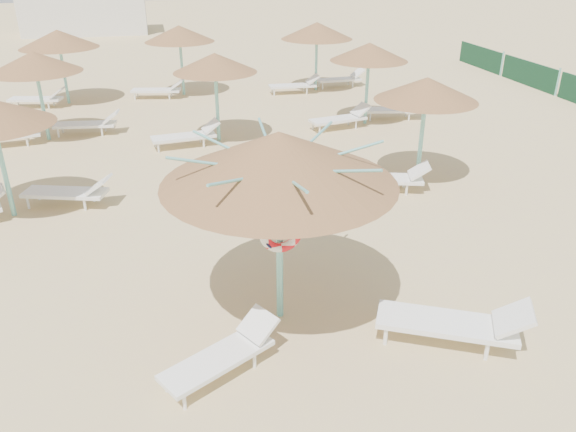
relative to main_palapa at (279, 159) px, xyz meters
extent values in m
plane|color=tan|center=(0.01, 0.00, -2.73)|extent=(120.00, 120.00, 0.00)
cylinder|color=#70C2BC|center=(0.00, 0.00, -1.42)|extent=(0.11, 0.11, 2.63)
cone|color=#9A6A3D|center=(0.00, 0.00, 0.01)|extent=(3.50, 3.50, 0.79)
cylinder|color=#70C2BC|center=(0.00, 0.00, -0.26)|extent=(0.20, 0.20, 0.12)
cylinder|color=#70C2BC|center=(0.81, 0.00, -0.03)|extent=(1.58, 0.04, 0.40)
cylinder|color=#70C2BC|center=(0.57, 0.57, -0.03)|extent=(1.15, 1.15, 0.40)
cylinder|color=#70C2BC|center=(0.00, 0.81, -0.03)|extent=(0.04, 1.58, 0.40)
cylinder|color=#70C2BC|center=(-0.57, 0.57, -0.03)|extent=(1.15, 1.15, 0.40)
cylinder|color=#70C2BC|center=(-0.81, 0.00, -0.03)|extent=(1.58, 0.04, 0.40)
cylinder|color=#70C2BC|center=(-0.57, -0.57, -0.03)|extent=(1.15, 1.15, 0.40)
cylinder|color=#70C2BC|center=(0.00, -0.81, -0.03)|extent=(0.04, 1.58, 0.40)
cylinder|color=#70C2BC|center=(0.57, -0.57, -0.03)|extent=(1.15, 1.15, 0.40)
torus|color=red|center=(0.00, -0.10, -1.15)|extent=(0.67, 0.15, 0.67)
cylinder|color=white|center=(-1.66, -1.76, -2.61)|extent=(0.05, 0.05, 0.25)
cylinder|color=white|center=(-1.88, -1.37, -2.61)|extent=(0.05, 0.05, 0.25)
cylinder|color=white|center=(-0.63, -1.16, -2.61)|extent=(0.05, 0.05, 0.25)
cylinder|color=white|center=(-0.85, -0.78, -2.61)|extent=(0.05, 0.05, 0.25)
cube|color=white|center=(-1.16, -1.21, -2.45)|extent=(1.73, 1.31, 0.07)
cube|color=white|center=(-0.51, -0.84, -2.24)|extent=(0.64, 0.67, 0.32)
cylinder|color=white|center=(1.41, -1.09, -2.58)|extent=(0.07, 0.07, 0.30)
cylinder|color=white|center=(1.65, -0.61, -2.58)|extent=(0.07, 0.07, 0.30)
cylinder|color=white|center=(2.72, -1.76, -2.58)|extent=(0.07, 0.07, 0.30)
cylinder|color=white|center=(2.96, -1.27, -2.58)|extent=(0.07, 0.07, 0.30)
cube|color=white|center=(2.31, -1.24, -2.38)|extent=(2.15, 1.53, 0.09)
cube|color=white|center=(3.13, -1.66, -2.12)|extent=(0.77, 0.82, 0.40)
cylinder|color=#70C2BC|center=(-5.06, 5.05, -1.58)|extent=(0.11, 0.11, 2.30)
cylinder|color=white|center=(-4.79, 5.36, -2.59)|extent=(0.06, 0.06, 0.28)
cylinder|color=white|center=(-4.64, 5.83, -2.59)|extent=(0.06, 0.06, 0.28)
cylinder|color=white|center=(-3.51, 4.95, -2.59)|extent=(0.06, 0.06, 0.28)
cylinder|color=white|center=(-3.36, 5.43, -2.59)|extent=(0.06, 0.06, 0.28)
cube|color=white|center=(-3.96, 5.35, -2.41)|extent=(2.00, 1.16, 0.08)
cube|color=white|center=(-3.15, 5.10, -2.17)|extent=(0.64, 0.72, 0.36)
cylinder|color=#70C2BC|center=(-5.11, 10.69, -1.58)|extent=(0.11, 0.11, 2.30)
cone|color=#9A6A3D|center=(-5.11, 10.69, -0.34)|extent=(2.70, 2.70, 0.61)
cylinder|color=#70C2BC|center=(-5.11, 10.69, -0.58)|extent=(0.20, 0.20, 0.12)
cylinder|color=white|center=(-5.63, 10.12, -2.59)|extent=(0.06, 0.06, 0.28)
cylinder|color=white|center=(-5.70, 10.61, -2.59)|extent=(0.06, 0.06, 0.28)
cube|color=white|center=(-6.21, 10.29, -2.41)|extent=(1.97, 0.87, 0.08)
cube|color=white|center=(-5.37, 10.40, -2.17)|extent=(0.56, 0.66, 0.36)
cylinder|color=white|center=(-4.84, 10.85, -2.59)|extent=(0.06, 0.06, 0.28)
cylinder|color=white|center=(-4.77, 11.34, -2.59)|extent=(0.06, 0.06, 0.28)
cylinder|color=white|center=(-3.50, 10.67, -2.59)|extent=(0.06, 0.06, 0.28)
cylinder|color=white|center=(-3.43, 11.17, -2.59)|extent=(0.06, 0.06, 0.28)
cube|color=white|center=(-4.01, 10.99, -2.41)|extent=(1.97, 0.87, 0.08)
cube|color=white|center=(-3.17, 10.88, -2.17)|extent=(0.56, 0.66, 0.36)
cylinder|color=#70C2BC|center=(-5.03, 15.26, -1.58)|extent=(0.11, 0.11, 2.30)
cone|color=#9A6A3D|center=(-5.03, 15.26, -0.34)|extent=(2.86, 2.86, 0.64)
cylinder|color=#70C2BC|center=(-5.03, 15.26, -0.58)|extent=(0.20, 0.20, 0.12)
cylinder|color=white|center=(-6.97, 14.79, -2.59)|extent=(0.06, 0.06, 0.28)
cylinder|color=white|center=(-6.86, 15.28, -2.59)|extent=(0.06, 0.06, 0.28)
cylinder|color=white|center=(-5.65, 14.50, -2.59)|extent=(0.06, 0.06, 0.28)
cylinder|color=white|center=(-5.54, 14.98, -2.59)|extent=(0.06, 0.06, 0.28)
cube|color=white|center=(-6.13, 14.86, -2.41)|extent=(1.99, 1.02, 0.08)
cube|color=white|center=(-5.30, 14.67, -2.17)|extent=(0.61, 0.69, 0.36)
cylinder|color=#70C2BC|center=(0.08, 9.41, -1.58)|extent=(0.11, 0.11, 2.30)
cone|color=#9A6A3D|center=(0.08, 9.41, -0.35)|extent=(2.50, 2.50, 0.56)
cylinder|color=#70C2BC|center=(0.08, 9.41, -0.58)|extent=(0.20, 0.20, 0.12)
cylinder|color=white|center=(-1.78, 8.66, -2.59)|extent=(0.06, 0.06, 0.28)
cylinder|color=white|center=(-1.84, 9.15, -2.59)|extent=(0.06, 0.06, 0.28)
cylinder|color=white|center=(-0.44, 8.83, -2.59)|extent=(0.06, 0.06, 0.28)
cylinder|color=white|center=(-0.50, 9.33, -2.59)|extent=(0.06, 0.06, 0.28)
cube|color=white|center=(-1.02, 9.01, -2.41)|extent=(1.96, 0.86, 0.08)
cube|color=white|center=(-0.17, 9.12, -2.17)|extent=(0.56, 0.66, 0.36)
cylinder|color=#70C2BC|center=(-0.62, 15.67, -1.58)|extent=(0.11, 0.11, 2.30)
cone|color=#9A6A3D|center=(-0.62, 15.67, -0.34)|extent=(2.72, 2.72, 0.61)
cylinder|color=#70C2BC|center=(-0.62, 15.67, -0.58)|extent=(0.20, 0.20, 0.12)
cylinder|color=white|center=(-2.55, 15.18, -2.59)|extent=(0.06, 0.06, 0.28)
cylinder|color=white|center=(-2.45, 15.67, -2.59)|extent=(0.06, 0.06, 0.28)
cylinder|color=white|center=(-1.23, 14.92, -2.59)|extent=(0.06, 0.06, 0.28)
cylinder|color=white|center=(-1.13, 15.41, -2.59)|extent=(0.06, 0.06, 0.28)
cube|color=white|center=(-1.72, 15.27, -2.41)|extent=(1.99, 0.99, 0.08)
cube|color=white|center=(-0.89, 15.10, -2.17)|extent=(0.59, 0.68, 0.36)
cylinder|color=#70C2BC|center=(4.69, 4.92, -1.58)|extent=(0.11, 0.11, 2.30)
cone|color=#9A6A3D|center=(4.69, 4.92, -0.35)|extent=(2.50, 2.50, 0.56)
cylinder|color=#70C2BC|center=(4.69, 4.92, -0.58)|extent=(0.20, 0.20, 0.12)
cylinder|color=white|center=(2.75, 4.51, -2.59)|extent=(0.06, 0.06, 0.28)
cylinder|color=white|center=(2.89, 4.99, -2.59)|extent=(0.06, 0.06, 0.28)
cylinder|color=white|center=(4.04, 4.12, -2.59)|extent=(0.06, 0.06, 0.28)
cylinder|color=white|center=(4.19, 4.60, -2.59)|extent=(0.06, 0.06, 0.28)
cube|color=white|center=(3.59, 4.52, -2.41)|extent=(2.00, 1.14, 0.08)
cube|color=white|center=(4.40, 4.27, -2.17)|extent=(0.64, 0.71, 0.36)
cylinder|color=#70C2BC|center=(5.17, 10.14, -1.58)|extent=(0.11, 0.11, 2.30)
cone|color=#9A6A3D|center=(5.17, 10.14, -0.35)|extent=(2.54, 2.54, 0.57)
cylinder|color=#70C2BC|center=(5.17, 10.14, -0.58)|extent=(0.20, 0.20, 0.12)
cylinder|color=white|center=(3.33, 9.34, -2.59)|extent=(0.06, 0.06, 0.28)
cylinder|color=white|center=(3.23, 9.83, -2.59)|extent=(0.06, 0.06, 0.28)
cylinder|color=white|center=(4.65, 9.61, -2.59)|extent=(0.06, 0.06, 0.28)
cylinder|color=white|center=(4.56, 10.10, -2.59)|extent=(0.06, 0.06, 0.28)
cube|color=white|center=(4.07, 9.74, -2.41)|extent=(1.98, 0.98, 0.08)
cube|color=white|center=(4.90, 9.91, -2.17)|extent=(0.59, 0.68, 0.36)
cylinder|color=white|center=(5.43, 10.35, -2.59)|extent=(0.06, 0.06, 0.28)
cylinder|color=white|center=(5.53, 10.84, -2.59)|extent=(0.06, 0.06, 0.28)
cylinder|color=white|center=(6.76, 10.09, -2.59)|extent=(0.06, 0.06, 0.28)
cylinder|color=white|center=(6.85, 10.58, -2.59)|extent=(0.06, 0.06, 0.28)
cube|color=white|center=(6.27, 10.44, -2.41)|extent=(1.98, 0.98, 0.08)
cube|color=white|center=(7.10, 10.28, -2.17)|extent=(0.59, 0.68, 0.36)
cylinder|color=#70C2BC|center=(4.83, 15.24, -1.58)|extent=(0.11, 0.11, 2.30)
cone|color=#9A6A3D|center=(4.83, 15.24, -0.34)|extent=(2.89, 2.89, 0.65)
cylinder|color=#70C2BC|center=(4.83, 15.24, -0.58)|extent=(0.20, 0.20, 0.12)
cylinder|color=white|center=(2.92, 14.62, -2.59)|extent=(0.06, 0.06, 0.28)
cylinder|color=white|center=(2.94, 15.12, -2.59)|extent=(0.06, 0.06, 0.28)
cylinder|color=white|center=(4.27, 14.57, -2.59)|extent=(0.06, 0.06, 0.28)
cylinder|color=white|center=(4.29, 15.07, -2.59)|extent=(0.06, 0.06, 0.28)
cube|color=white|center=(3.73, 14.84, -2.41)|extent=(1.92, 0.69, 0.08)
cube|color=white|center=(4.58, 14.81, -2.17)|extent=(0.51, 0.62, 0.36)
cylinder|color=white|center=(5.14, 15.26, -2.59)|extent=(0.06, 0.06, 0.28)
cylinder|color=white|center=(5.12, 15.76, -2.59)|extent=(0.06, 0.06, 0.28)
cylinder|color=white|center=(6.49, 15.31, -2.59)|extent=(0.06, 0.06, 0.28)
cylinder|color=white|center=(6.47, 15.81, -2.59)|extent=(0.06, 0.06, 0.28)
cube|color=white|center=(5.93, 15.54, -2.41)|extent=(1.92, 0.69, 0.08)
cube|color=white|center=(6.78, 15.57, -2.17)|extent=(0.51, 0.62, 0.36)
cube|color=silver|center=(-5.99, 35.00, -1.23)|extent=(8.00, 4.00, 3.00)
cube|color=#194D34|center=(14.01, 14.00, -2.23)|extent=(0.08, 3.80, 1.00)
cylinder|color=#70C2BC|center=(14.01, 12.10, -2.18)|extent=(0.08, 0.08, 1.10)
cube|color=#194D34|center=(14.01, 18.00, -2.23)|extent=(0.08, 3.80, 1.00)
cylinder|color=#70C2BC|center=(14.01, 16.10, -2.18)|extent=(0.08, 0.08, 1.10)
camera|label=1|loc=(-1.58, -7.46, 2.78)|focal=35.00mm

